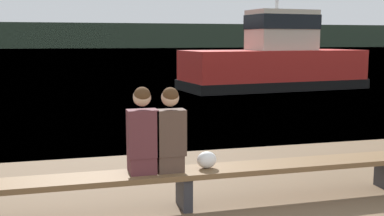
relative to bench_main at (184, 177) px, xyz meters
name	(u,v)px	position (x,y,z in m)	size (l,w,h in m)	color
water_surface	(67,48)	(0.07, 123.00, -0.40)	(240.00, 240.00, 0.00)	#5684A3
far_shoreline	(66,36)	(0.07, 118.16, 2.61)	(600.00, 12.00, 6.04)	#2D3D2D
bench_main	(184,177)	(0.00, 0.00, 0.00)	(6.64, 0.52, 0.49)	brown
person_left	(142,135)	(-0.53, 0.00, 0.58)	(0.37, 0.40, 1.08)	#56282D
person_right	(170,134)	(-0.18, 0.00, 0.57)	(0.37, 0.40, 1.07)	#4C382D
shopping_bag	(207,160)	(0.31, 0.02, 0.20)	(0.26, 0.18, 0.22)	white
tugboat_red	(274,64)	(7.51, 13.54, 0.67)	(8.29, 3.84, 6.48)	red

